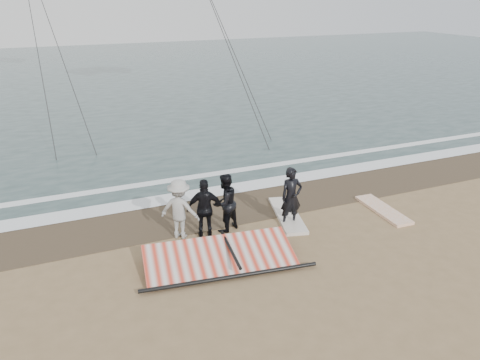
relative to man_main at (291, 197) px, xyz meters
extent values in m
plane|color=#8C704C|center=(-1.07, -2.50, -0.97)|extent=(120.00, 120.00, 0.00)
cube|color=#233838|center=(-1.07, 30.50, -0.96)|extent=(120.00, 54.00, 0.02)
cube|color=#4C3D2B|center=(-1.07, 2.00, -0.96)|extent=(120.00, 2.80, 0.01)
cube|color=white|center=(-1.07, 3.40, -0.94)|extent=(120.00, 0.90, 0.01)
cube|color=white|center=(-1.07, 5.10, -0.94)|extent=(120.00, 0.45, 0.01)
imported|color=black|center=(0.00, 0.00, 0.00)|extent=(0.72, 0.49, 1.94)
cube|color=white|center=(3.39, -0.33, -0.92)|extent=(0.78, 2.42, 0.10)
cube|color=beige|center=(0.20, 0.56, -0.91)|extent=(1.35, 2.76, 0.11)
imported|color=black|center=(-2.03, 0.49, -0.04)|extent=(1.11, 1.01, 1.86)
imported|color=black|center=(-2.73, 0.29, -0.03)|extent=(1.19, 0.75, 1.88)
imported|color=#A1A29D|center=(-3.43, 0.59, -0.04)|extent=(1.38, 1.27, 1.86)
cube|color=black|center=(-3.09, -0.77, -0.91)|extent=(2.84, 1.01, 0.11)
cube|color=red|center=(-2.89, -1.37, -0.67)|extent=(4.23, 2.06, 0.43)
cylinder|color=black|center=(-2.89, -2.15, -0.86)|extent=(4.69, 0.70, 0.11)
cylinder|color=black|center=(-2.59, -1.37, -0.52)|extent=(0.34, 2.03, 0.09)
cylinder|color=#262626|center=(2.35, 11.62, 3.63)|extent=(0.04, 0.04, 13.06)
cylinder|color=#262626|center=(2.74, 12.32, 3.63)|extent=(0.04, 0.04, 12.17)
cylinder|color=#262626|center=(-6.67, 17.04, 4.31)|extent=(0.04, 0.04, 18.64)
cylinder|color=#262626|center=(-5.81, 17.01, 4.31)|extent=(0.04, 0.04, 18.78)
camera|label=1|loc=(-6.62, -11.64, 5.98)|focal=35.00mm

